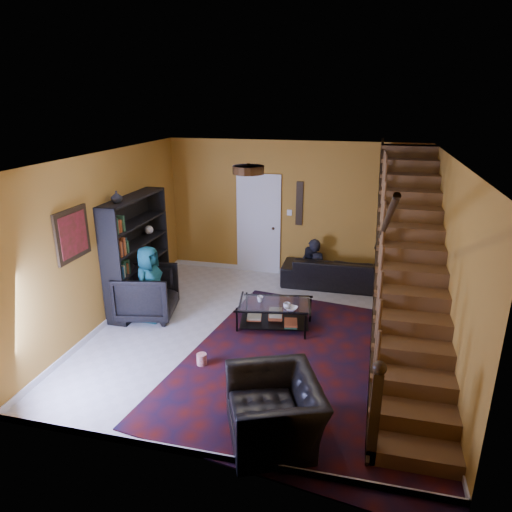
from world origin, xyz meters
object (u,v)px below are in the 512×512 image
Objects in this scene: armchair_right at (274,410)px; coffee_table at (274,313)px; bookshelf at (138,254)px; sofa at (333,272)px; armchair_left at (147,293)px.

armchair_right is 2.58m from coffee_table.
bookshelf reaches higher than sofa.
sofa is 4.56m from armchair_right.
armchair_right is at bearing -42.95° from bookshelf.
armchair_right is at bearing 85.98° from sofa.
sofa is 3.67m from armchair_left.
coffee_table is at bearing -98.46° from armchair_left.
coffee_table is (-0.80, -2.02, -0.04)m from sofa.
coffee_table is (-0.51, 2.53, -0.10)m from armchair_right.
bookshelf reaches higher than armchair_left.
sofa is 1.84× the size of armchair_right.
armchair_left is at bearing -177.10° from coffee_table.
armchair_left reaches higher than sofa.
bookshelf is at bearing -155.97° from armchair_right.
bookshelf is at bearing 26.49° from sofa.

